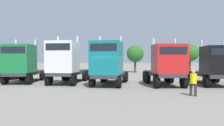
# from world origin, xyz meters

# --- Properties ---
(ground) EXTENTS (200.00, 200.00, 0.00)m
(ground) POSITION_xyz_m (0.00, 0.00, 0.00)
(ground) COLOR gray
(semi_truck_green) EXTENTS (3.36, 6.27, 4.25)m
(semi_truck_green) POSITION_xyz_m (-8.68, 1.50, 1.91)
(semi_truck_green) COLOR #333338
(semi_truck_green) RESTS_ON ground
(semi_truck_white) EXTENTS (2.66, 6.39, 4.46)m
(semi_truck_white) POSITION_xyz_m (-4.31, 1.38, 1.99)
(semi_truck_white) COLOR #333338
(semi_truck_white) RESTS_ON ground
(semi_truck_teal) EXTENTS (2.83, 6.36, 4.36)m
(semi_truck_teal) POSITION_xyz_m (-0.23, 0.69, 1.97)
(semi_truck_teal) COLOR #333338
(semi_truck_teal) RESTS_ON ground
(semi_truck_red) EXTENTS (3.49, 6.02, 4.09)m
(semi_truck_red) POSITION_xyz_m (4.66, 1.04, 1.83)
(semi_truck_red) COLOR #333338
(semi_truck_red) RESTS_ON ground
(semi_truck_black) EXTENTS (2.85, 6.13, 3.99)m
(semi_truck_black) POSITION_xyz_m (8.85, 1.89, 1.77)
(semi_truck_black) COLOR #333338
(semi_truck_black) RESTS_ON ground
(visitor_in_hivis) EXTENTS (0.55, 0.55, 1.63)m
(visitor_in_hivis) POSITION_xyz_m (5.78, -3.35, 0.94)
(visitor_in_hivis) COLOR #2C2C2C
(visitor_in_hivis) RESTS_ON ground
(oak_far_left) EXTENTS (3.86, 3.86, 5.69)m
(oak_far_left) POSITION_xyz_m (-12.89, 19.47, 3.75)
(oak_far_left) COLOR #4C3823
(oak_far_left) RESTS_ON ground
(oak_far_centre) EXTENTS (2.90, 2.90, 4.65)m
(oak_far_centre) POSITION_xyz_m (1.61, 18.43, 3.18)
(oak_far_centre) COLOR #4C3823
(oak_far_centre) RESTS_ON ground
(oak_far_right) EXTENTS (2.99, 2.99, 4.84)m
(oak_far_right) POSITION_xyz_m (10.92, 20.07, 3.32)
(oak_far_right) COLOR #4C3823
(oak_far_right) RESTS_ON ground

